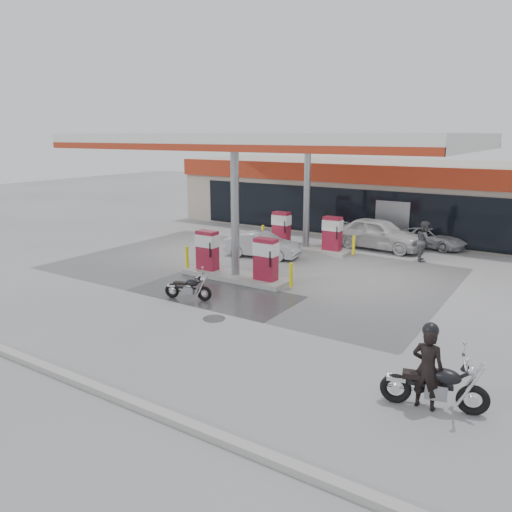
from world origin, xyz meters
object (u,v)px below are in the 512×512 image
(biker_main, at_px, (427,368))
(sedan_white, at_px, (378,234))
(pump_island_far, at_px, (306,236))
(hatchback_silver, at_px, (262,245))
(main_motorcycle, at_px, (436,387))
(parked_car_left, at_px, (251,210))
(parked_car_right, at_px, (430,237))
(pump_island_near, at_px, (236,261))
(parked_motorcycle, at_px, (189,288))
(attendant, at_px, (424,241))

(biker_main, bearing_deg, sedan_white, -65.61)
(pump_island_far, xyz_separation_m, hatchback_silver, (-1.01, -2.40, -0.14))
(main_motorcycle, distance_m, parked_car_left, 24.01)
(main_motorcycle, bearing_deg, sedan_white, 99.57)
(main_motorcycle, xyz_separation_m, parked_car_right, (-4.05, 15.65, 0.00))
(pump_island_near, height_order, parked_car_right, pump_island_near)
(parked_motorcycle, height_order, hatchback_silver, hatchback_silver)
(attendant, bearing_deg, hatchback_silver, 99.18)
(parked_motorcycle, xyz_separation_m, parked_car_left, (-7.36, 14.99, 0.27))
(main_motorcycle, relative_size, parked_motorcycle, 1.27)
(hatchback_silver, bearing_deg, main_motorcycle, -142.31)
(pump_island_far, height_order, main_motorcycle, pump_island_far)
(sedan_white, distance_m, parked_car_right, 2.77)
(pump_island_far, relative_size, parked_car_right, 1.43)
(pump_island_near, xyz_separation_m, parked_motorcycle, (0.13, -2.99, -0.32))
(pump_island_far, bearing_deg, sedan_white, 37.14)
(main_motorcycle, bearing_deg, pump_island_far, 113.48)
(biker_main, height_order, parked_car_left, biker_main)
(biker_main, distance_m, sedan_white, 15.12)
(biker_main, distance_m, parked_car_left, 23.92)
(sedan_white, bearing_deg, parked_car_left, 73.96)
(sedan_white, relative_size, parked_car_left, 0.99)
(attendant, relative_size, parked_car_right, 0.51)
(pump_island_far, relative_size, parked_motorcycle, 3.05)
(main_motorcycle, height_order, attendant, attendant)
(main_motorcycle, relative_size, hatchback_silver, 0.62)
(pump_island_far, height_order, attendant, attendant)
(sedan_white, relative_size, hatchback_silver, 1.30)
(hatchback_silver, bearing_deg, sedan_white, -50.12)
(pump_island_near, height_order, parked_car_left, pump_island_near)
(pump_island_near, height_order, attendant, attendant)
(hatchback_silver, relative_size, parked_car_right, 0.97)
(biker_main, height_order, attendant, attendant)
(pump_island_near, bearing_deg, biker_main, -32.79)
(main_motorcycle, distance_m, attendant, 13.16)
(parked_motorcycle, xyz_separation_m, attendant, (5.32, 9.99, 0.51))
(sedan_white, distance_m, attendant, 2.82)
(attendant, distance_m, parked_car_left, 13.63)
(parked_motorcycle, height_order, sedan_white, sedan_white)
(pump_island_near, xyz_separation_m, biker_main, (8.85, -5.70, 0.18))
(pump_island_near, xyz_separation_m, hatchback_silver, (-1.01, 3.60, -0.14))
(main_motorcycle, relative_size, parked_car_left, 0.47)
(main_motorcycle, relative_size, sedan_white, 0.47)
(hatchback_silver, bearing_deg, parked_car_right, -52.91)
(biker_main, distance_m, hatchback_silver, 13.57)
(parked_car_right, bearing_deg, main_motorcycle, -152.66)
(main_motorcycle, bearing_deg, hatchback_silver, 123.05)
(sedan_white, height_order, hatchback_silver, sedan_white)
(biker_main, xyz_separation_m, sedan_white, (-5.95, 13.90, -0.11))
(hatchback_silver, bearing_deg, pump_island_far, -32.58)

